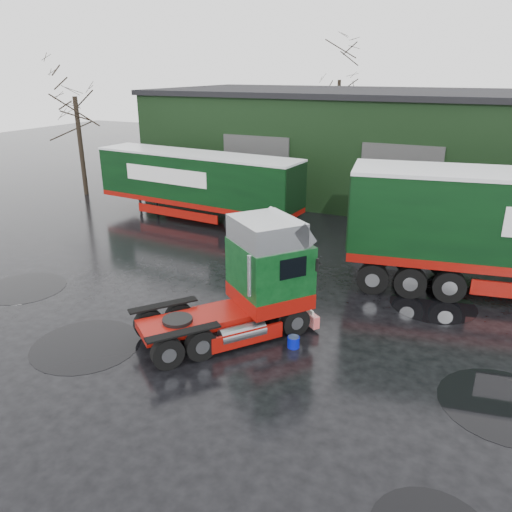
{
  "coord_description": "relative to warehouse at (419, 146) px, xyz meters",
  "views": [
    {
      "loc": [
        5.94,
        -11.64,
        7.51
      ],
      "look_at": [
        -0.57,
        2.33,
        1.7
      ],
      "focal_mm": 35.0,
      "sensor_mm": 36.0,
      "label": 1
    }
  ],
  "objects": [
    {
      "name": "hero_tractor",
      "position": [
        -2.51,
        -20.16,
        -1.41
      ],
      "size": [
        5.37,
        5.9,
        3.5
      ],
      "primitive_type": null,
      "rotation": [
        0.0,
        0.0,
        -0.67
      ],
      "color": "#093714",
      "rests_on": "ground"
    },
    {
      "name": "puddle_1",
      "position": [
        2.95,
        -15.31,
        -3.15
      ],
      "size": [
        2.86,
        2.86,
        0.01
      ],
      "primitive_type": "cylinder",
      "color": "black",
      "rests_on": "ground"
    },
    {
      "name": "tree_left",
      "position": [
        -19.0,
        -8.0,
        1.09
      ],
      "size": [
        4.4,
        4.4,
        8.5
      ],
      "primitive_type": null,
      "color": "black",
      "rests_on": "ground"
    },
    {
      "name": "warehouse",
      "position": [
        0.0,
        0.0,
        0.0
      ],
      "size": [
        32.4,
        12.4,
        6.3
      ],
      "color": "black",
      "rests_on": "ground"
    },
    {
      "name": "wash_bucket",
      "position": [
        -0.36,
        -19.86,
        -2.99
      ],
      "size": [
        0.44,
        0.44,
        0.33
      ],
      "primitive_type": "cylinder",
      "rotation": [
        0.0,
        0.0,
        0.29
      ],
      "color": "#07109B",
      "rests_on": "ground"
    },
    {
      "name": "trailer_left",
      "position": [
        -9.5,
        -10.0,
        -1.38
      ],
      "size": [
        11.62,
        3.34,
        3.56
      ],
      "primitive_type": null,
      "rotation": [
        0.0,
        0.0,
        1.48
      ],
      "color": "silver",
      "rests_on": "ground"
    },
    {
      "name": "tree_back_a",
      "position": [
        -8.0,
        10.0,
        1.59
      ],
      "size": [
        4.4,
        4.4,
        9.5
      ],
      "primitive_type": null,
      "color": "black",
      "rests_on": "ground"
    },
    {
      "name": "puddle_4",
      "position": [
        5.16,
        -20.21,
        -3.15
      ],
      "size": [
        3.09,
        3.09,
        0.01
      ],
      "primitive_type": "cylinder",
      "color": "black",
      "rests_on": "ground"
    },
    {
      "name": "puddle_2",
      "position": [
        -10.74,
        -20.15,
        -3.15
      ],
      "size": [
        2.89,
        2.89,
        0.01
      ],
      "primitive_type": "cylinder",
      "color": "black",
      "rests_on": "ground"
    },
    {
      "name": "puddle_0",
      "position": [
        -5.84,
        -22.31,
        -3.15
      ],
      "size": [
        3.12,
        3.12,
        0.01
      ],
      "primitive_type": "cylinder",
      "color": "black",
      "rests_on": "ground"
    },
    {
      "name": "ground",
      "position": [
        -2.0,
        -20.0,
        -3.16
      ],
      "size": [
        100.0,
        100.0,
        0.0
      ],
      "primitive_type": "plane",
      "color": "black"
    }
  ]
}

